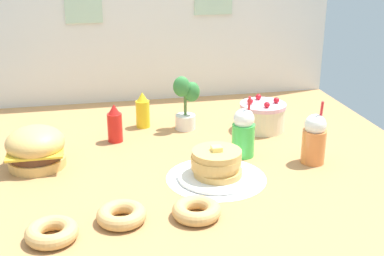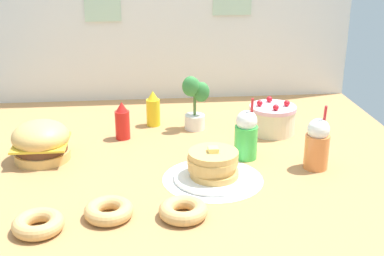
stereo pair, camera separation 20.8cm
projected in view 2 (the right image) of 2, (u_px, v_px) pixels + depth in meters
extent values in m
cube|color=#B27F4C|center=(182.00, 173.00, 2.09)|extent=(2.11, 2.04, 0.02)
cube|color=silver|center=(167.00, 25.00, 2.89)|extent=(2.11, 0.03, 0.86)
cylinder|color=white|center=(213.00, 179.00, 2.02)|extent=(0.40, 0.40, 0.00)
cylinder|color=#DBA859|center=(43.00, 155.00, 2.19)|extent=(0.24, 0.24, 0.04)
cylinder|color=#59331E|center=(42.00, 147.00, 2.18)|extent=(0.22, 0.22, 0.03)
cube|color=yellow|center=(41.00, 143.00, 2.17)|extent=(0.22, 0.22, 0.01)
ellipsoid|color=#E5B260|center=(41.00, 137.00, 2.16)|extent=(0.24, 0.24, 0.14)
cylinder|color=white|center=(213.00, 177.00, 2.01)|extent=(0.31, 0.31, 0.01)
cylinder|color=#E0AD5B|center=(214.00, 173.00, 2.00)|extent=(0.19, 0.19, 0.03)
cylinder|color=#E0AD5B|center=(212.00, 166.00, 2.00)|extent=(0.19, 0.19, 0.03)
cylinder|color=#E0AD5B|center=(213.00, 161.00, 1.99)|extent=(0.20, 0.20, 0.03)
cylinder|color=#E0AD5B|center=(213.00, 154.00, 1.98)|extent=(0.20, 0.20, 0.03)
cube|color=#F7E072|center=(213.00, 149.00, 1.97)|extent=(0.04, 0.04, 0.02)
cylinder|color=beige|center=(272.00, 121.00, 2.48)|extent=(0.22, 0.22, 0.12)
cylinder|color=#F2B2C6|center=(273.00, 108.00, 2.46)|extent=(0.23, 0.23, 0.02)
sphere|color=red|center=(287.00, 103.00, 2.45)|extent=(0.03, 0.03, 0.03)
sphere|color=red|center=(269.00, 99.00, 2.51)|extent=(0.03, 0.03, 0.03)
sphere|color=red|center=(260.00, 103.00, 2.45)|extent=(0.03, 0.03, 0.03)
sphere|color=red|center=(276.00, 107.00, 2.39)|extent=(0.03, 0.03, 0.03)
cylinder|color=red|center=(123.00, 125.00, 2.40)|extent=(0.07, 0.07, 0.14)
cone|color=red|center=(122.00, 107.00, 2.37)|extent=(0.05, 0.05, 0.05)
cylinder|color=yellow|center=(153.00, 112.00, 2.57)|extent=(0.07, 0.07, 0.14)
cone|color=yellow|center=(153.00, 95.00, 2.54)|extent=(0.05, 0.05, 0.05)
cylinder|color=green|center=(246.00, 142.00, 2.19)|extent=(0.10, 0.10, 0.14)
sphere|color=white|center=(247.00, 121.00, 2.16)|extent=(0.09, 0.09, 0.09)
cylinder|color=red|center=(252.00, 114.00, 2.15)|extent=(0.01, 0.03, 0.14)
cylinder|color=orange|center=(316.00, 152.00, 2.09)|extent=(0.10, 0.10, 0.14)
sphere|color=white|center=(318.00, 129.00, 2.06)|extent=(0.09, 0.09, 0.09)
cylinder|color=red|center=(324.00, 122.00, 2.05)|extent=(0.01, 0.03, 0.15)
torus|color=tan|center=(38.00, 224.00, 1.66)|extent=(0.17, 0.17, 0.05)
torus|color=pink|center=(38.00, 223.00, 1.66)|extent=(0.16, 0.16, 0.04)
torus|color=tan|center=(109.00, 211.00, 1.74)|extent=(0.17, 0.17, 0.05)
torus|color=brown|center=(109.00, 210.00, 1.74)|extent=(0.16, 0.16, 0.04)
torus|color=tan|center=(183.00, 210.00, 1.74)|extent=(0.17, 0.17, 0.05)
torus|color=#D89ED8|center=(183.00, 209.00, 1.74)|extent=(0.16, 0.16, 0.04)
cylinder|color=white|center=(195.00, 122.00, 2.54)|extent=(0.10, 0.10, 0.07)
cylinder|color=#4C7238|center=(195.00, 103.00, 2.50)|extent=(0.01, 0.01, 0.13)
ellipsoid|color=#38843D|center=(201.00, 92.00, 2.48)|extent=(0.08, 0.05, 0.10)
ellipsoid|color=#38843D|center=(192.00, 87.00, 2.50)|extent=(0.08, 0.05, 0.10)
ellipsoid|color=#38843D|center=(191.00, 86.00, 2.45)|extent=(0.08, 0.05, 0.10)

